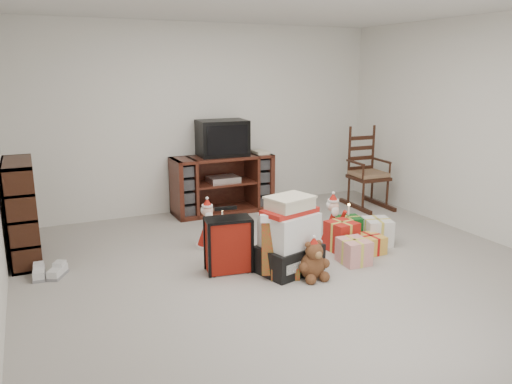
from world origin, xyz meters
TOP-DOWN VIEW (x-y plane):
  - room at (0.00, 0.00)m, footprint 5.01×5.01m
  - tv_stand at (0.14, 2.23)m, footprint 1.36×0.51m
  - bookshelf at (-2.33, 1.41)m, footprint 0.28×0.84m
  - rocking_chair at (2.09, 1.66)m, footprint 0.50×0.80m
  - gift_pile at (-0.02, 0.03)m, footprint 0.67×0.56m
  - red_suitcase at (-0.55, 0.26)m, footprint 0.44×0.27m
  - stocking at (-0.23, -0.06)m, footprint 0.31×0.22m
  - teddy_bear at (0.10, -0.23)m, footprint 0.25×0.22m
  - santa_figurine at (0.81, 0.54)m, footprint 0.28×0.27m
  - mrs_claus_figurine at (-0.51, 0.99)m, footprint 0.27×0.26m
  - sneaker_pair at (-2.15, 0.84)m, footprint 0.34×0.28m
  - gift_cluster at (0.95, 0.23)m, footprint 0.80×0.90m
  - crt_television at (0.16, 2.26)m, footprint 0.67×0.51m

SIDE VIEW (x-z plane):
  - sneaker_pair at x=-2.15m, z-range 0.00..0.09m
  - gift_cluster at x=0.95m, z-range 0.00..0.27m
  - teddy_bear at x=0.10m, z-range -0.02..0.35m
  - mrs_claus_figurine at x=-0.51m, z-range -0.06..0.49m
  - santa_figurine at x=0.81m, z-range -0.07..0.51m
  - red_suitcase at x=-0.55m, z-range -0.04..0.59m
  - stocking at x=-0.23m, z-range 0.00..0.62m
  - gift_pile at x=-0.02m, z-range -0.04..0.69m
  - tv_stand at x=0.14m, z-range 0.00..0.78m
  - rocking_chair at x=2.09m, z-range -0.19..0.99m
  - bookshelf at x=-2.33m, z-range -0.02..1.01m
  - crt_television at x=0.16m, z-range 0.77..1.25m
  - room at x=0.00m, z-range -0.01..2.51m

